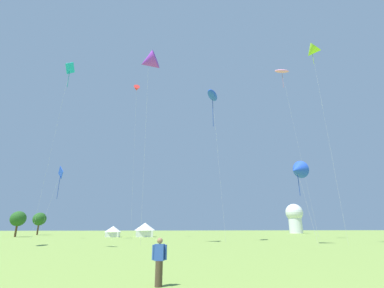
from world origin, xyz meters
name	(u,v)px	position (x,y,z in m)	size (l,w,h in m)	color
kite_pink_parafoil	(282,71)	(21.25, 42.76, 34.55)	(4.09, 2.31, 35.13)	pink
kite_blue_parafoil	(213,96)	(4.67, 38.31, 25.19)	(3.53, 4.44, 26.03)	blue
kite_cyan_diamond	(70,70)	(-24.02, 47.64, 33.99)	(1.73, 3.69, 35.96)	#1EB7CC
kite_blue_delta	(297,170)	(15.01, 30.48, 9.97)	(3.51, 3.49, 11.42)	blue
kite_blue_diamond	(60,174)	(-24.66, 53.27, 12.69)	(2.57, 3.02, 14.39)	blue
kite_red_delta	(137,89)	(-10.59, 55.23, 34.77)	(1.87, 1.97, 35.76)	red
kite_purple_delta	(149,62)	(-6.94, 33.31, 27.85)	(4.09, 3.88, 29.69)	purple
kite_lime_delta	(312,51)	(18.61, 28.16, 28.67)	(3.01, 3.21, 30.00)	#99DB2D
person_spectator	(159,262)	(-4.81, 6.53, 0.85)	(0.57, 0.33, 1.73)	#473828
festival_tent_center	(113,231)	(-14.33, 62.49, 1.35)	(3.75, 3.75, 2.44)	white
festival_tent_right	(145,229)	(-7.02, 62.49, 1.76)	(4.89, 4.89, 3.18)	white
observatory_dome	(295,217)	(48.06, 93.90, 6.01)	(6.40, 6.40, 10.80)	white
tree_distant_left	(40,219)	(-38.82, 83.36, 4.50)	(3.74, 3.74, 6.41)	brown
tree_distant_right	(18,219)	(-36.90, 65.93, 4.08)	(3.46, 3.46, 5.85)	brown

